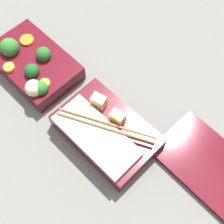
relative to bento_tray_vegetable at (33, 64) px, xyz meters
name	(u,v)px	position (x,y,z in m)	size (l,w,h in m)	color
ground_plane	(70,105)	(0.13, 0.00, -0.03)	(3.00, 3.00, 0.00)	slate
bento_tray_vegetable	(33,64)	(0.00, 0.00, 0.00)	(0.20, 0.13, 0.07)	#510F19
bento_tray_rice	(105,132)	(0.23, 0.00, 0.00)	(0.20, 0.13, 0.07)	#510F19
bento_lid	(207,164)	(0.42, 0.10, -0.02)	(0.20, 0.13, 0.01)	#510F19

